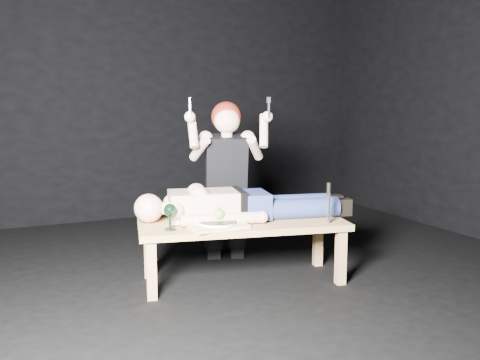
{
  "coord_description": "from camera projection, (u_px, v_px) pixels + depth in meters",
  "views": [
    {
      "loc": [
        -1.6,
        -3.29,
        1.3
      ],
      "look_at": [
        -0.09,
        0.07,
        0.75
      ],
      "focal_mm": 38.15,
      "sensor_mm": 36.0,
      "label": 1
    }
  ],
  "objects": [
    {
      "name": "goblet",
      "position": [
        170.0,
        217.0,
        3.46
      ],
      "size": [
        0.1,
        0.1,
        0.18
      ],
      "primitive_type": null,
      "rotation": [
        0.0,
        0.0,
        -0.2
      ],
      "color": "black",
      "rests_on": "table"
    },
    {
      "name": "back_wall",
      "position": [
        160.0,
        87.0,
        5.84
      ],
      "size": [
        5.0,
        0.0,
        5.0
      ],
      "primitive_type": "plane",
      "rotation": [
        1.57,
        0.0,
        0.0
      ],
      "color": "black",
      "rests_on": "ground"
    },
    {
      "name": "carving_knife",
      "position": [
        328.0,
        203.0,
        3.65
      ],
      "size": [
        0.05,
        0.05,
        0.29
      ],
      "primitive_type": null,
      "rotation": [
        0.0,
        0.0,
        -0.2
      ],
      "color": "#B2B2B7",
      "rests_on": "table"
    },
    {
      "name": "serving_tray",
      "position": [
        217.0,
        225.0,
        3.55
      ],
      "size": [
        0.4,
        0.3,
        0.02
      ],
      "primitive_type": "cube",
      "rotation": [
        0.0,
        0.0,
        0.06
      ],
      "color": "tan",
      "rests_on": "table"
    },
    {
      "name": "knife_flat",
      "position": [
        251.0,
        226.0,
        3.59
      ],
      "size": [
        0.1,
        0.14,
        0.01
      ],
      "primitive_type": "cube",
      "rotation": [
        0.0,
        0.0,
        -0.6
      ],
      "color": "#B2B2B7",
      "rests_on": "table"
    },
    {
      "name": "apple",
      "position": [
        219.0,
        215.0,
        3.56
      ],
      "size": [
        0.08,
        0.08,
        0.08
      ],
      "primitive_type": "sphere",
      "color": "#4E9529",
      "rests_on": "plate"
    },
    {
      "name": "lying_man",
      "position": [
        246.0,
        201.0,
        3.81
      ],
      "size": [
        1.59,
        0.76,
        0.27
      ],
      "primitive_type": null,
      "rotation": [
        0.0,
        0.0,
        -0.2
      ],
      "color": "#D3A28A",
      "rests_on": "table"
    },
    {
      "name": "table",
      "position": [
        243.0,
        251.0,
        3.76
      ],
      "size": [
        1.59,
        0.85,
        0.45
      ],
      "primitive_type": "cube",
      "rotation": [
        0.0,
        0.0,
        -0.2
      ],
      "color": "tan",
      "rests_on": "ground"
    },
    {
      "name": "ground",
      "position": [
        254.0,
        280.0,
        3.8
      ],
      "size": [
        5.0,
        5.0,
        0.0
      ],
      "primitive_type": "plane",
      "color": "black",
      "rests_on": "ground"
    },
    {
      "name": "spoon_flat",
      "position": [
        245.0,
        225.0,
        3.62
      ],
      "size": [
        0.05,
        0.16,
        0.01
      ],
      "primitive_type": "cube",
      "rotation": [
        0.0,
        0.0,
        0.2
      ],
      "color": "#B2B2B7",
      "rests_on": "table"
    },
    {
      "name": "kneeling_woman",
      "position": [
        225.0,
        180.0,
        4.23
      ],
      "size": [
        0.93,
        0.99,
        1.36
      ],
      "primitive_type": null,
      "rotation": [
        0.0,
        0.0,
        -0.3
      ],
      "color": "black",
      "rests_on": "ground"
    },
    {
      "name": "fork_flat",
      "position": [
        201.0,
        229.0,
        3.49
      ],
      "size": [
        0.05,
        0.16,
        0.01
      ],
      "primitive_type": "cube",
      "rotation": [
        0.0,
        0.0,
        -0.22
      ],
      "color": "#B2B2B7",
      "rests_on": "table"
    },
    {
      "name": "plate",
      "position": [
        217.0,
        222.0,
        3.55
      ],
      "size": [
        0.27,
        0.27,
        0.02
      ],
      "primitive_type": "cylinder",
      "rotation": [
        0.0,
        0.0,
        0.06
      ],
      "color": "white",
      "rests_on": "serving_tray"
    }
  ]
}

